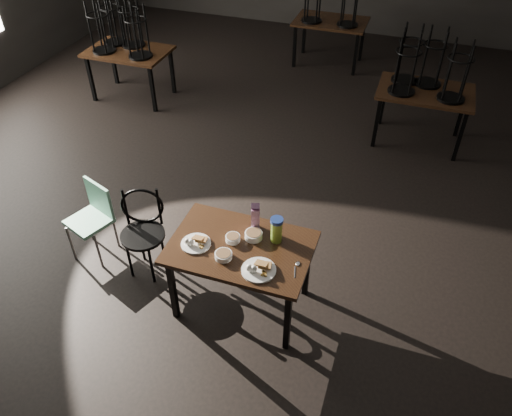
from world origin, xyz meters
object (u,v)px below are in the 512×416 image
at_px(school_chair, 93,214).
at_px(water_bottle, 277,230).
at_px(juice_carton, 255,217).
at_px(bentwood_chair, 143,226).
at_px(main_table, 241,253).

bearing_deg(school_chair, water_bottle, 19.88).
bearing_deg(juice_carton, bentwood_chair, -175.70).
distance_m(bentwood_chair, school_chair, 0.58).
height_order(water_bottle, bentwood_chair, water_bottle).
height_order(juice_carton, water_bottle, juice_carton).
bearing_deg(bentwood_chair, main_table, -29.73).
relative_size(bentwood_chair, school_chair, 1.10).
height_order(juice_carton, school_chair, juice_carton).
height_order(main_table, school_chair, school_chair).
distance_m(water_bottle, bentwood_chair, 1.36).
bearing_deg(school_chair, main_table, 13.96).
xyz_separation_m(main_table, bentwood_chair, (-1.05, 0.17, -0.15)).
distance_m(juice_carton, school_chair, 1.72).
xyz_separation_m(main_table, juice_carton, (0.05, 0.25, 0.21)).
xyz_separation_m(juice_carton, water_bottle, (0.22, -0.08, -0.01)).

